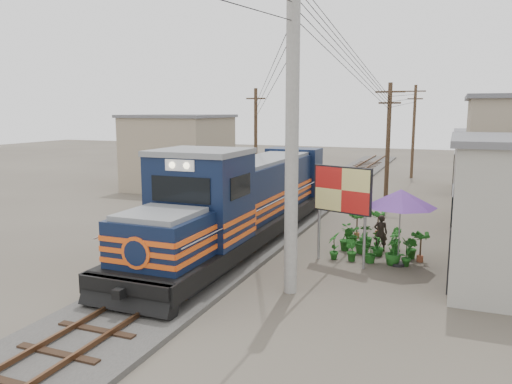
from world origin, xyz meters
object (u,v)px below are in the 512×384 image
at_px(vendor, 381,233).
at_px(billboard, 342,192).
at_px(locomotive, 244,202).
at_px(market_umbrella, 401,199).

bearing_deg(vendor, billboard, 49.71).
bearing_deg(billboard, locomotive, -177.12).
xyz_separation_m(billboard, market_umbrella, (1.98, 0.52, -0.18)).
relative_size(locomotive, billboard, 4.63).
bearing_deg(billboard, market_umbrella, 33.41).
relative_size(billboard, market_umbrella, 1.23).
distance_m(billboard, vendor, 3.11).
distance_m(locomotive, vendor, 5.62).
bearing_deg(locomotive, vendor, 10.24).
xyz_separation_m(locomotive, billboard, (4.31, -1.22, 0.85)).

